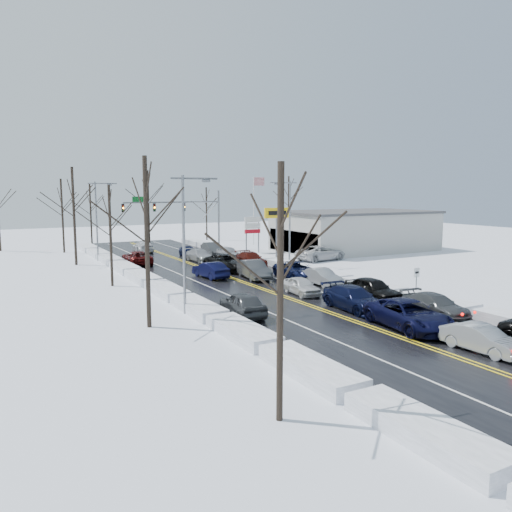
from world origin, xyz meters
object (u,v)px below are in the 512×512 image
traffic_signal_mast (184,210)px  flagpole (255,205)px  oncoming_car_0 (211,278)px  tires_plus_sign (277,216)px  dealership_building (355,231)px

traffic_signal_mast → flagpole: 11.90m
oncoming_car_0 → traffic_signal_mast: bearing=-110.3°
tires_plus_sign → oncoming_car_0: 15.54m
dealership_building → traffic_signal_mast: bearing=154.1°
traffic_signal_mast → flagpole: (11.72, 2.01, 0.45)m
traffic_signal_mast → tires_plus_sign: bearing=-59.5°
flagpole → oncoming_car_0: 28.58m
traffic_signal_mast → oncoming_car_0: traffic_signal_mast is taller
traffic_signal_mast → flagpole: size_ratio=1.33×
traffic_signal_mast → flagpole: flagpole is taller
dealership_building → tires_plus_sign: bearing=-171.5°
traffic_signal_mast → oncoming_car_0: size_ratio=2.95×
tires_plus_sign → dealership_building: tires_plus_sign is taller
flagpole → oncoming_car_0: bearing=-126.9°
oncoming_car_0 → dealership_building: bearing=-164.2°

